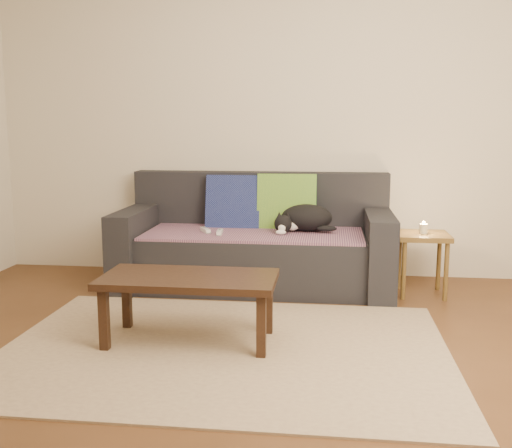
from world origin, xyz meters
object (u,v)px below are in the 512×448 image
sofa (255,246)px  wii_remote_a (205,230)px  wii_remote_b (220,232)px  cat (305,218)px  side_table (423,244)px  coffee_table (189,284)px

sofa → wii_remote_a: bearing=-159.5°
wii_remote_a → wii_remote_b: bearing=-149.5°
wii_remote_b → wii_remote_a: bearing=55.8°
cat → side_table: cat is taller
sofa → wii_remote_a: size_ratio=14.00×
cat → wii_remote_a: bearing=-170.4°
sofa → cat: 0.45m
sofa → coffee_table: (-0.22, -1.33, 0.04)m
sofa → wii_remote_b: 0.36m
cat → wii_remote_a: (-0.76, -0.14, -0.08)m
sofa → wii_remote_a: (-0.37, -0.14, 0.15)m
sofa → side_table: sofa is taller
wii_remote_a → coffee_table: 1.20m
coffee_table → wii_remote_a: bearing=97.2°
wii_remote_b → side_table: wii_remote_b is taller
wii_remote_a → cat: bearing=-109.2°
cat → coffee_table: cat is taller
side_table → coffee_table: side_table is taller
wii_remote_b → coffee_table: size_ratio=0.15×
wii_remote_b → coffee_table: bearing=177.0°
wii_remote_b → side_table: (1.51, 0.08, -0.07)m
sofa → side_table: bearing=-5.9°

